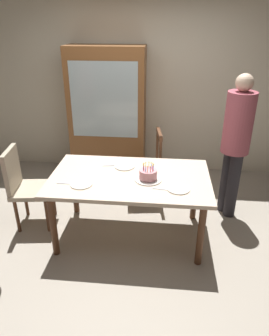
% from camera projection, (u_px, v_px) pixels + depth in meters
% --- Properties ---
extents(ground, '(6.40, 6.40, 0.00)m').
position_uv_depth(ground, '(130.00, 234.00, 3.57)').
color(ground, '#9E9384').
extents(back_wall, '(6.40, 0.10, 2.60)m').
position_uv_depth(back_wall, '(144.00, 87.00, 4.66)').
color(back_wall, beige).
rests_on(back_wall, ground).
extents(dining_table, '(1.66, 1.00, 0.74)m').
position_uv_depth(dining_table, '(130.00, 183.00, 3.29)').
color(dining_table, beige).
rests_on(dining_table, ground).
extents(birthday_cake, '(0.28, 0.28, 0.18)m').
position_uv_depth(birthday_cake, '(148.00, 175.00, 3.16)').
color(birthday_cake, silver).
rests_on(birthday_cake, dining_table).
extents(plate_near_celebrant, '(0.22, 0.22, 0.01)m').
position_uv_depth(plate_near_celebrant, '(81.00, 184.00, 3.09)').
color(plate_near_celebrant, silver).
rests_on(plate_near_celebrant, dining_table).
extents(plate_far_side, '(0.22, 0.22, 0.01)m').
position_uv_depth(plate_far_side, '(125.00, 166.00, 3.45)').
color(plate_far_side, silver).
rests_on(plate_far_side, dining_table).
extents(plate_near_guest, '(0.22, 0.22, 0.01)m').
position_uv_depth(plate_near_guest, '(179.00, 189.00, 3.00)').
color(plate_near_guest, silver).
rests_on(plate_near_guest, dining_table).
extents(fork_near_celebrant, '(0.18, 0.02, 0.01)m').
position_uv_depth(fork_near_celebrant, '(66.00, 183.00, 3.11)').
color(fork_near_celebrant, silver).
rests_on(fork_near_celebrant, dining_table).
extents(fork_far_side, '(0.18, 0.05, 0.01)m').
position_uv_depth(fork_far_side, '(111.00, 165.00, 3.48)').
color(fork_far_side, silver).
rests_on(fork_far_side, dining_table).
extents(fork_near_guest, '(0.18, 0.04, 0.01)m').
position_uv_depth(fork_near_guest, '(162.00, 189.00, 3.00)').
color(fork_near_guest, silver).
rests_on(fork_near_guest, dining_table).
extents(chair_spindle_back, '(0.50, 0.50, 0.95)m').
position_uv_depth(chair_spindle_back, '(145.00, 167.00, 4.10)').
color(chair_spindle_back, tan).
rests_on(chair_spindle_back, ground).
extents(chair_upholstered, '(0.49, 0.49, 0.95)m').
position_uv_depth(chair_upholstered, '(24.00, 184.00, 3.54)').
color(chair_upholstered, tan).
rests_on(chair_upholstered, ground).
extents(person_guest, '(0.32, 0.32, 1.71)m').
position_uv_depth(person_guest, '(236.00, 140.00, 3.55)').
color(person_guest, '#262328').
rests_on(person_guest, ground).
extents(china_cabinet, '(1.10, 0.45, 1.90)m').
position_uv_depth(china_cabinet, '(108.00, 114.00, 4.60)').
color(china_cabinet, brown).
rests_on(china_cabinet, ground).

